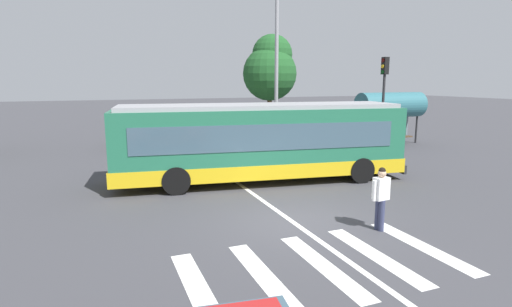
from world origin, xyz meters
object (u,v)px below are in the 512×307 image
object	(u,v)px
parked_car_black	(179,132)
twin_arm_street_lamp	(277,38)
parked_car_charcoal	(136,135)
traffic_light_far_corner	(384,90)
pedestrian_crossing_street	(381,195)
parked_car_white	(222,130)
parked_car_champagne	(257,128)
background_tree_right	(270,68)
city_transit_bus	(261,142)
bus_stop_shelter	(390,106)

from	to	relation	value
parked_car_black	twin_arm_street_lamp	distance (m)	8.55
parked_car_charcoal	traffic_light_far_corner	bearing A→B (deg)	-31.25
pedestrian_crossing_street	parked_car_white	distance (m)	16.71
pedestrian_crossing_street	parked_car_black	bearing A→B (deg)	96.92
parked_car_champagne	background_tree_right	world-z (taller)	background_tree_right
city_transit_bus	twin_arm_street_lamp	bearing A→B (deg)	60.20
parked_car_champagne	parked_car_charcoal	bearing A→B (deg)	-176.75
city_transit_bus	parked_car_champagne	bearing A→B (deg)	68.67
traffic_light_far_corner	parked_car_black	bearing A→B (deg)	141.46
parked_car_black	parked_car_champagne	world-z (taller)	same
city_transit_bus	twin_arm_street_lamp	world-z (taller)	twin_arm_street_lamp
city_transit_bus	parked_car_black	xyz separation A→B (m)	(-1.13, 10.66, -0.82)
city_transit_bus	parked_car_charcoal	bearing A→B (deg)	109.93
parked_car_champagne	twin_arm_street_lamp	size ratio (longest dim) A/B	0.45
parked_car_champagne	traffic_light_far_corner	size ratio (longest dim) A/B	0.88
parked_car_charcoal	parked_car_black	xyz separation A→B (m)	(2.67, 0.18, 0.00)
parked_car_champagne	pedestrian_crossing_street	bearing A→B (deg)	-101.16
bus_stop_shelter	twin_arm_street_lamp	size ratio (longest dim) A/B	0.43
city_transit_bus	parked_car_champagne	size ratio (longest dim) A/B	2.55
parked_car_charcoal	parked_car_champagne	bearing A→B (deg)	3.25
twin_arm_street_lamp	background_tree_right	distance (m)	9.76
pedestrian_crossing_street	background_tree_right	size ratio (longest dim) A/B	0.23
city_transit_bus	parked_car_champagne	world-z (taller)	city_transit_bus
background_tree_right	parked_car_champagne	bearing A→B (deg)	-124.75
parked_car_white	background_tree_right	distance (m)	7.92
parked_car_white	parked_car_champagne	world-z (taller)	same
parked_car_black	bus_stop_shelter	xyz separation A→B (m)	(12.09, -5.09, 1.65)
parked_car_white	background_tree_right	bearing A→B (deg)	38.20
parked_car_champagne	bus_stop_shelter	distance (m)	8.74
background_tree_right	parked_car_black	bearing A→B (deg)	-153.06
parked_car_charcoal	bus_stop_shelter	distance (m)	15.65
pedestrian_crossing_street	parked_car_white	bearing A→B (deg)	87.58
parked_car_champagne	traffic_light_far_corner	distance (m)	9.24
city_transit_bus	traffic_light_far_corner	xyz separation A→B (m)	(8.36, 3.10, 1.86)
pedestrian_crossing_street	twin_arm_street_lamp	world-z (taller)	twin_arm_street_lamp
parked_car_black	background_tree_right	bearing A→B (deg)	26.94
city_transit_bus	parked_car_white	bearing A→B (deg)	81.32
city_transit_bus	parked_car_champagne	xyz separation A→B (m)	(4.27, 10.94, -0.82)
bus_stop_shelter	parked_car_charcoal	bearing A→B (deg)	161.59
city_transit_bus	traffic_light_far_corner	bearing A→B (deg)	20.36
bus_stop_shelter	traffic_light_far_corner	bearing A→B (deg)	-136.57
parked_car_champagne	twin_arm_street_lamp	xyz separation A→B (m)	(-0.96, -5.17, 5.44)
pedestrian_crossing_street	parked_car_black	size ratio (longest dim) A/B	0.37
pedestrian_crossing_street	parked_car_black	xyz separation A→B (m)	(-2.04, 16.77, -0.20)
parked_car_black	traffic_light_far_corner	world-z (taller)	traffic_light_far_corner
parked_car_white	parked_car_charcoal	bearing A→B (deg)	-178.99
bus_stop_shelter	twin_arm_street_lamp	world-z (taller)	twin_arm_street_lamp
parked_car_white	background_tree_right	world-z (taller)	background_tree_right
pedestrian_crossing_street	parked_car_champagne	bearing A→B (deg)	78.84
parked_car_black	background_tree_right	world-z (taller)	background_tree_right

